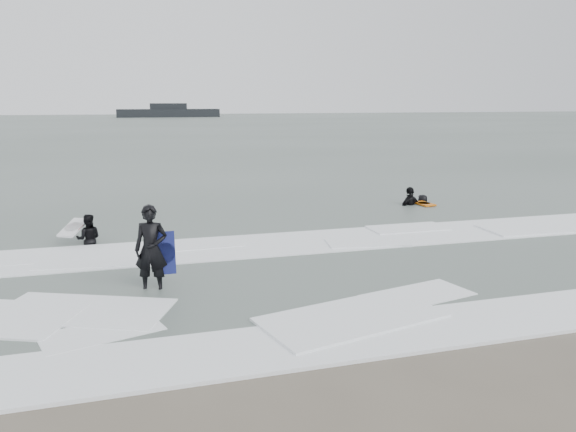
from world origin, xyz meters
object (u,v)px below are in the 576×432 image
object	(u,v)px
surfer_centre	(153,292)
surfer_wading	(89,245)
vessel_horizon	(169,112)
surfer_right_near	(410,206)
surfer_right_far	(422,203)

from	to	relation	value
surfer_centre	surfer_wading	bearing A→B (deg)	124.89
vessel_horizon	surfer_wading	bearing A→B (deg)	-94.90
surfer_wading	surfer_right_near	xyz separation A→B (m)	(12.00, 3.06, 0.00)
surfer_right_near	surfer_right_far	xyz separation A→B (m)	(0.79, 0.43, 0.00)
surfer_right_near	vessel_horizon	size ratio (longest dim) A/B	0.08
surfer_centre	surfer_right_near	bearing A→B (deg)	52.35
surfer_right_near	surfer_wading	bearing A→B (deg)	-5.45
surfer_centre	surfer_right_far	bearing A→B (deg)	51.81
surfer_wading	surfer_right_near	distance (m)	12.39
surfer_wading	surfer_right_near	size ratio (longest dim) A/B	0.77
vessel_horizon	surfer_right_far	bearing A→B (deg)	-88.94
surfer_centre	surfer_right_near	distance (m)	12.94
surfer_right_near	surfer_right_far	distance (m)	0.90
surfer_centre	surfer_wading	size ratio (longest dim) A/B	1.34
surfer_right_near	vessel_horizon	bearing A→B (deg)	-109.07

